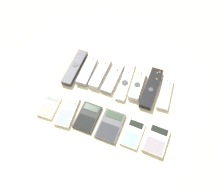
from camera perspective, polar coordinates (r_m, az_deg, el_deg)
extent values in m
plane|color=beige|center=(0.96, -0.68, -2.13)|extent=(3.00, 3.00, 0.00)
cube|color=#333338|center=(1.06, -9.63, 7.36)|extent=(0.05, 0.20, 0.03)
cylinder|color=#38383D|center=(1.06, -9.58, 8.10)|extent=(0.03, 0.03, 0.00)
cylinder|color=red|center=(1.10, -8.62, 11.06)|extent=(0.01, 0.01, 0.00)
cylinder|color=blue|center=(1.08, -8.40, 10.11)|extent=(0.01, 0.01, 0.00)
cube|color=gray|center=(1.04, -6.46, 6.54)|extent=(0.05, 0.16, 0.03)
cylinder|color=silver|center=(1.03, -6.76, 6.51)|extent=(0.03, 0.03, 0.00)
cylinder|color=red|center=(1.07, -5.00, 9.70)|extent=(0.01, 0.01, 0.00)
cylinder|color=silver|center=(1.07, -5.83, 9.82)|extent=(0.01, 0.01, 0.00)
cylinder|color=orange|center=(1.06, -5.62, 8.86)|extent=(0.01, 0.01, 0.00)
cube|color=silver|center=(1.03, -3.03, 6.07)|extent=(0.05, 0.17, 0.03)
cylinder|color=green|center=(1.05, -1.13, 8.80)|extent=(0.01, 0.01, 0.00)
cylinder|color=red|center=(1.05, -1.77, 8.54)|extent=(0.01, 0.01, 0.00)
cylinder|color=orange|center=(1.04, -1.79, 8.34)|extent=(0.01, 0.01, 0.00)
cube|color=gray|center=(1.02, 0.25, 4.82)|extent=(0.06, 0.18, 0.02)
cylinder|color=silver|center=(1.00, -0.08, 4.53)|extent=(0.02, 0.02, 0.00)
cylinder|color=silver|center=(1.05, 1.59, 8.08)|extent=(0.01, 0.01, 0.00)
cylinder|color=orange|center=(1.02, 1.03, 6.43)|extent=(0.01, 0.01, 0.00)
cylinder|color=blue|center=(1.03, 1.41, 6.84)|extent=(0.01, 0.01, 0.00)
cube|color=white|center=(1.01, 3.59, 3.98)|extent=(0.05, 0.21, 0.02)
cylinder|color=#38383D|center=(0.99, 3.36, 3.45)|extent=(0.03, 0.03, 0.00)
cylinder|color=blue|center=(1.03, 4.31, 6.09)|extent=(0.01, 0.01, 0.00)
cylinder|color=orange|center=(1.04, 4.76, 7.32)|extent=(0.01, 0.01, 0.00)
cylinder|color=red|center=(1.04, 5.18, 7.09)|extent=(0.01, 0.01, 0.00)
cylinder|color=red|center=(1.05, 4.32, 7.80)|extent=(0.01, 0.01, 0.00)
cube|color=silver|center=(1.00, 6.64, 2.84)|extent=(0.05, 0.15, 0.03)
cylinder|color=#38383D|center=(0.98, 6.61, 2.95)|extent=(0.03, 0.03, 0.00)
cylinder|color=silver|center=(1.01, 6.83, 5.52)|extent=(0.01, 0.01, 0.00)
cylinder|color=blue|center=(1.01, 7.19, 4.99)|extent=(0.01, 0.01, 0.00)
cylinder|color=red|center=(1.02, 7.69, 5.83)|extent=(0.01, 0.01, 0.00)
cube|color=black|center=(1.00, 10.26, 2.08)|extent=(0.06, 0.21, 0.03)
cylinder|color=#38383D|center=(0.98, 10.10, 1.69)|extent=(0.02, 0.02, 0.00)
cylinder|color=red|center=(1.04, 12.35, 6.10)|extent=(0.01, 0.01, 0.00)
cylinder|color=green|center=(1.03, 11.76, 5.96)|extent=(0.01, 0.01, 0.00)
cylinder|color=yellow|center=(1.01, 11.60, 4.35)|extent=(0.01, 0.01, 0.00)
cube|color=#B7B7BC|center=(1.00, 13.72, 0.59)|extent=(0.05, 0.16, 0.02)
cylinder|color=blue|center=(1.03, 14.29, 4.01)|extent=(0.01, 0.01, 0.00)
cylinder|color=blue|center=(1.03, 14.98, 3.30)|extent=(0.01, 0.01, 0.00)
cube|color=silver|center=(0.98, -15.99, -2.54)|extent=(0.07, 0.11, 0.01)
cube|color=black|center=(0.99, -15.15, -0.48)|extent=(0.05, 0.03, 0.00)
cube|color=gray|center=(0.97, -16.74, -3.64)|extent=(0.06, 0.06, 0.00)
cube|color=silver|center=(0.95, -11.55, -3.85)|extent=(0.08, 0.15, 0.02)
cube|color=#38473D|center=(0.96, -10.60, -1.11)|extent=(0.05, 0.04, 0.00)
cube|color=gray|center=(0.93, -12.37, -5.38)|extent=(0.06, 0.08, 0.00)
cube|color=black|center=(0.93, -6.38, -5.50)|extent=(0.09, 0.13, 0.01)
cube|color=#38473D|center=(0.94, -5.33, -3.10)|extent=(0.07, 0.03, 0.00)
cube|color=black|center=(0.91, -7.18, -6.91)|extent=(0.08, 0.07, 0.00)
cube|color=#4C4C51|center=(0.91, -0.41, -7.73)|extent=(0.09, 0.14, 0.01)
cube|color=#2D422D|center=(0.92, 0.63, -5.10)|extent=(0.07, 0.03, 0.00)
cube|color=#2B2C32|center=(0.89, -1.15, -9.29)|extent=(0.08, 0.07, 0.00)
cube|color=silver|center=(0.90, 5.48, -9.74)|extent=(0.08, 0.12, 0.01)
cube|color=black|center=(0.91, 6.39, -7.36)|extent=(0.06, 0.03, 0.00)
cube|color=#7DB2A6|center=(0.88, 4.91, -11.15)|extent=(0.07, 0.06, 0.00)
cube|color=beige|center=(0.90, 11.45, -11.23)|extent=(0.09, 0.13, 0.02)
cube|color=black|center=(0.91, 12.31, -8.75)|extent=(0.07, 0.03, 0.00)
cube|color=gray|center=(0.88, 11.01, -12.64)|extent=(0.08, 0.06, 0.00)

